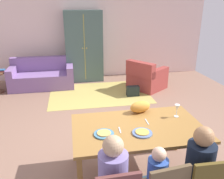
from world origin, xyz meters
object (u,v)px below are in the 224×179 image
Objects in this scene: dining_table at (138,131)px; cat at (140,107)px; person_woman at (196,173)px; couch at (42,77)px; wine_glass at (177,108)px; book_upper at (0,70)px; armchair at (146,78)px; book_lower at (2,71)px; handbag at (133,91)px; plate_near_child at (142,133)px; armoire at (84,46)px; plate_near_man at (104,134)px.

cat reaches higher than dining_table.
person_woman is 5.22m from couch.
book_upper is (-3.27, 3.61, -0.27)m from wine_glass.
couch is 2.96m from armchair.
armchair is at bearing -13.48° from couch.
person_woman reaches higher than dining_table.
wine_glass is at bearing -100.98° from armchair.
wine_glass reaches higher than book_lower.
armchair is 0.72m from handbag.
plate_near_child is 0.72m from wine_glass.
wine_glass reaches higher than plate_near_child.
armchair is at bearing -6.13° from book_upper.
plate_near_child is 0.23× the size of person_woman.
book_upper is at bearing 123.78° from plate_near_child.
cat is (-0.32, 1.12, 0.33)m from person_woman.
person_woman reaches higher than couch.
armoire reaches higher than person_woman.
person_woman is 3.47× the size of cat.
plate_near_child is at bearing -103.30° from handbag.
couch is (-2.26, 3.89, -0.59)m from wine_glass.
plate_near_child reaches higher than handbag.
armchair is 3.93m from book_upper.
plate_near_man is 0.78× the size of handbag.
armchair is at bearing 79.38° from person_woman.
armoire is at bearing 19.44° from couch.
handbag is (0.73, 3.09, -0.64)m from plate_near_child.
plate_near_man is 0.47m from plate_near_child.
plate_near_man is 0.82m from cat.
person_woman is at bearing -66.08° from couch.
person_woman is at bearing -47.84° from plate_near_child.
couch is 5.50× the size of handbag.
armoire is 2.38m from book_lower.
armoire is 2.41m from book_upper.
couch is 1.05m from book_lower.
armoire reaches higher than dining_table.
wine_glass is 0.52m from cat.
wine_glass is 2.83m from handbag.
dining_table is 0.20m from plate_near_child.
plate_near_child is 4.71m from armoire.
dining_table is 4.63m from book_upper.
cat is (0.15, 0.60, 0.08)m from plate_near_child.
wine_glass is at bearing 15.43° from plate_near_man.
handbag is (2.37, -1.16, -0.17)m from couch.
wine_glass is 0.11× the size of couch.
handbag is at bearing -26.02° from couch.
armchair is (0.76, 4.08, -0.19)m from person_woman.
plate_near_child is (0.00, -0.18, 0.08)m from dining_table.
wine_glass reaches higher than plate_near_man.
dining_table is at bearing -68.00° from couch.
handbag is (3.35, -0.89, -0.46)m from book_lower.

